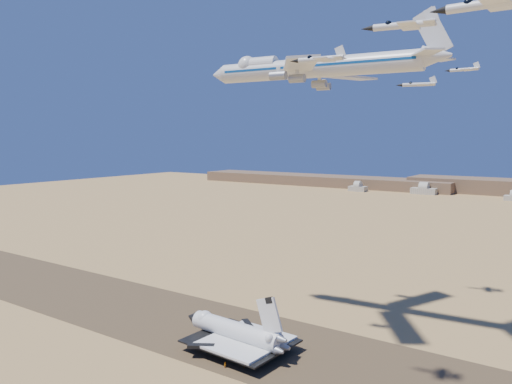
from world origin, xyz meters
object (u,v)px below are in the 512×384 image
Objects in this scene: chase_jet_a at (319,59)px; chase_jet_d at (418,84)px; crew_a at (239,358)px; chase_jet_c at (488,3)px; shuttle at (235,333)px; chase_jet_e at (463,69)px; crew_b at (225,365)px; carrier_747 at (308,68)px; crew_c at (244,365)px; chase_jet_b at (402,25)px.

chase_jet_d reaches higher than chase_jet_a.
crew_a is 0.11× the size of chase_jet_c.
chase_jet_e is at bearing 69.41° from shuttle.
crew_a is 6.03m from crew_b.
crew_a is at bearing -97.79° from carrier_747.
crew_b is at bearing 72.12° from crew_c.
chase_jet_c is at bearing -83.32° from chase_jet_d.
carrier_747 is at bearing 79.90° from shuttle.
crew_a is 4.69m from crew_c.
carrier_747 is 48.14× the size of crew_b.
crew_b is at bearing 171.82° from chase_jet_a.
chase_jet_c is at bearing -24.60° from shuttle.
shuttle reaches higher than crew_c.
chase_jet_a is 113.47m from chase_jet_e.
chase_jet_c is (68.93, -33.61, 87.41)m from crew_c.
chase_jet_a is (35.90, -12.87, 82.30)m from shuttle.
carrier_747 is at bearing 121.68° from chase_jet_b.
chase_jet_b is 1.00× the size of chase_jet_e.
carrier_747 is 102.29m from crew_b.
chase_jet_b reaches higher than shuttle.
crew_a is at bearing 147.70° from chase_jet_b.
chase_jet_d is (-4.32, 95.36, 2.40)m from chase_jet_a.
crew_c is 90.76m from chase_jet_a.
chase_jet_a is (27.90, -45.33, -5.08)m from carrier_747.
crew_c is at bearing -92.32° from carrier_747.
chase_jet_c is at bearing -134.24° from crew_b.
chase_jet_b reaches higher than chase_jet_a.
carrier_747 is (8.00, 32.46, 87.38)m from shuttle.
chase_jet_c is 1.00× the size of chase_jet_d.
chase_jet_c reaches higher than crew_c.
chase_jet_a is at bearing -152.34° from crew_c.
crew_b is 0.13× the size of chase_jet_b.
carrier_747 is 99.85m from crew_a.
crew_a is 148.43m from chase_jet_e.
crew_a is 0.12× the size of chase_jet_a.
crew_c is 0.12× the size of chase_jet_a.
chase_jet_a is at bearing -63.52° from carrier_747.
shuttle is 24.24× the size of crew_a.
chase_jet_c is at bearing -114.32° from crew_a.
crew_a is (6.20, -6.30, -4.62)m from shuttle.
carrier_747 is 50.86× the size of crew_a.
crew_b is 5.61m from crew_c.
crew_c is 0.12× the size of chase_jet_b.
crew_a is at bearing -28.55° from crew_b.
chase_jet_e reaches higher than crew_b.
chase_jet_e reaches higher than chase_jet_b.
shuttle reaches higher than crew_b.
shuttle is 14.25m from crew_c.
chase_jet_a is at bearing -100.27° from crew_a.
chase_jet_a is (30.40, -0.58, 86.87)m from crew_b.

